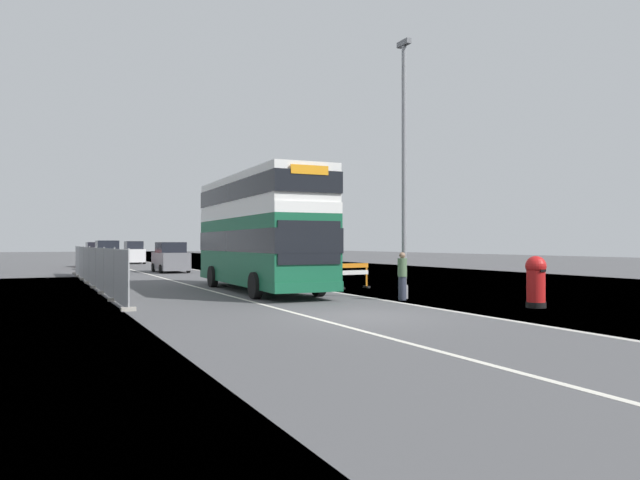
{
  "coord_description": "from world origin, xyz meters",
  "views": [
    {
      "loc": [
        -8.35,
        -14.53,
        2.07
      ],
      "look_at": [
        1.83,
        6.24,
        2.2
      ],
      "focal_mm": 33.05,
      "sensor_mm": 36.0,
      "label": 1
    }
  ],
  "objects_px": {
    "red_pillar_postbox": "(536,279)",
    "car_far_side": "(134,253)",
    "roadworks_barrier": "(354,273)",
    "car_oncoming_near": "(171,258)",
    "car_receding_mid": "(107,256)",
    "pedestrian_at_kerb": "(402,276)",
    "lamppost_foreground": "(404,176)",
    "car_receding_far": "(96,255)",
    "double_decker_bus": "(259,230)"
  },
  "relations": [
    {
      "from": "car_oncoming_near",
      "to": "car_receding_far",
      "type": "xyz_separation_m",
      "value": [
        -3.88,
        12.13,
        0.01
      ]
    },
    {
      "from": "car_oncoming_near",
      "to": "car_far_side",
      "type": "relative_size",
      "value": 1.09
    },
    {
      "from": "roadworks_barrier",
      "to": "car_receding_far",
      "type": "relative_size",
      "value": 0.38
    },
    {
      "from": "pedestrian_at_kerb",
      "to": "car_receding_far",
      "type": "bearing_deg",
      "value": 100.87
    },
    {
      "from": "car_receding_mid",
      "to": "car_receding_far",
      "type": "height_order",
      "value": "car_receding_mid"
    },
    {
      "from": "car_receding_mid",
      "to": "pedestrian_at_kerb",
      "type": "bearing_deg",
      "value": -77.48
    },
    {
      "from": "double_decker_bus",
      "to": "roadworks_barrier",
      "type": "xyz_separation_m",
      "value": [
        4.44,
        -0.47,
        -1.92
      ]
    },
    {
      "from": "red_pillar_postbox",
      "to": "car_receding_mid",
      "type": "xyz_separation_m",
      "value": [
        -9.3,
        34.67,
        0.16
      ]
    },
    {
      "from": "lamppost_foreground",
      "to": "car_oncoming_near",
      "type": "relative_size",
      "value": 2.17
    },
    {
      "from": "double_decker_bus",
      "to": "car_receding_mid",
      "type": "relative_size",
      "value": 2.89
    },
    {
      "from": "car_receding_far",
      "to": "lamppost_foreground",
      "type": "bearing_deg",
      "value": -78.3
    },
    {
      "from": "double_decker_bus",
      "to": "car_oncoming_near",
      "type": "height_order",
      "value": "double_decker_bus"
    },
    {
      "from": "roadworks_barrier",
      "to": "car_far_side",
      "type": "relative_size",
      "value": 0.38
    },
    {
      "from": "double_decker_bus",
      "to": "car_oncoming_near",
      "type": "relative_size",
      "value": 2.49
    },
    {
      "from": "double_decker_bus",
      "to": "car_receding_mid",
      "type": "bearing_deg",
      "value": 98.31
    },
    {
      "from": "lamppost_foreground",
      "to": "roadworks_barrier",
      "type": "bearing_deg",
      "value": 81.64
    },
    {
      "from": "double_decker_bus",
      "to": "pedestrian_at_kerb",
      "type": "distance_m",
      "value": 7.19
    },
    {
      "from": "lamppost_foreground",
      "to": "pedestrian_at_kerb",
      "type": "bearing_deg",
      "value": -129.9
    },
    {
      "from": "car_oncoming_near",
      "to": "car_far_side",
      "type": "xyz_separation_m",
      "value": [
        0.4,
        19.75,
        0.05
      ]
    },
    {
      "from": "lamppost_foreground",
      "to": "red_pillar_postbox",
      "type": "relative_size",
      "value": 5.82
    },
    {
      "from": "lamppost_foreground",
      "to": "car_far_side",
      "type": "distance_m",
      "value": 44.1
    },
    {
      "from": "double_decker_bus",
      "to": "car_receding_mid",
      "type": "height_order",
      "value": "double_decker_bus"
    },
    {
      "from": "red_pillar_postbox",
      "to": "car_receding_mid",
      "type": "distance_m",
      "value": 35.89
    },
    {
      "from": "car_receding_far",
      "to": "car_oncoming_near",
      "type": "bearing_deg",
      "value": -72.26
    },
    {
      "from": "lamppost_foreground",
      "to": "pedestrian_at_kerb",
      "type": "distance_m",
      "value": 3.79
    },
    {
      "from": "car_oncoming_near",
      "to": "car_far_side",
      "type": "bearing_deg",
      "value": 88.83
    },
    {
      "from": "lamppost_foreground",
      "to": "roadworks_barrier",
      "type": "distance_m",
      "value": 6.52
    },
    {
      "from": "car_oncoming_near",
      "to": "car_receding_far",
      "type": "bearing_deg",
      "value": 107.74
    },
    {
      "from": "double_decker_bus",
      "to": "red_pillar_postbox",
      "type": "distance_m",
      "value": 11.75
    },
    {
      "from": "car_far_side",
      "to": "double_decker_bus",
      "type": "bearing_deg",
      "value": -90.69
    },
    {
      "from": "red_pillar_postbox",
      "to": "car_far_side",
      "type": "height_order",
      "value": "car_far_side"
    },
    {
      "from": "double_decker_bus",
      "to": "car_oncoming_near",
      "type": "bearing_deg",
      "value": 89.82
    },
    {
      "from": "double_decker_bus",
      "to": "lamppost_foreground",
      "type": "bearing_deg",
      "value": -56.87
    },
    {
      "from": "double_decker_bus",
      "to": "roadworks_barrier",
      "type": "bearing_deg",
      "value": -6.04
    },
    {
      "from": "lamppost_foreground",
      "to": "car_receding_far",
      "type": "distance_m",
      "value": 37.17
    },
    {
      "from": "car_receding_mid",
      "to": "car_receding_far",
      "type": "xyz_separation_m",
      "value": [
        -0.24,
        6.04,
        -0.04
      ]
    },
    {
      "from": "roadworks_barrier",
      "to": "lamppost_foreground",
      "type": "bearing_deg",
      "value": -98.36
    },
    {
      "from": "lamppost_foreground",
      "to": "car_receding_far",
      "type": "height_order",
      "value": "lamppost_foreground"
    },
    {
      "from": "red_pillar_postbox",
      "to": "pedestrian_at_kerb",
      "type": "xyz_separation_m",
      "value": [
        -2.47,
        3.95,
        -0.04
      ]
    },
    {
      "from": "roadworks_barrier",
      "to": "car_far_side",
      "type": "height_order",
      "value": "car_far_side"
    },
    {
      "from": "roadworks_barrier",
      "to": "car_oncoming_near",
      "type": "relative_size",
      "value": 0.35
    },
    {
      "from": "roadworks_barrier",
      "to": "pedestrian_at_kerb",
      "type": "relative_size",
      "value": 0.89
    },
    {
      "from": "roadworks_barrier",
      "to": "car_oncoming_near",
      "type": "height_order",
      "value": "car_oncoming_near"
    },
    {
      "from": "lamppost_foreground",
      "to": "car_receding_far",
      "type": "bearing_deg",
      "value": 101.7
    },
    {
      "from": "car_oncoming_near",
      "to": "pedestrian_at_kerb",
      "type": "bearing_deg",
      "value": -82.64
    },
    {
      "from": "car_receding_far",
      "to": "pedestrian_at_kerb",
      "type": "bearing_deg",
      "value": -79.13
    },
    {
      "from": "car_receding_far",
      "to": "car_far_side",
      "type": "xyz_separation_m",
      "value": [
        4.28,
        7.62,
        0.04
      ]
    },
    {
      "from": "lamppost_foreground",
      "to": "roadworks_barrier",
      "type": "xyz_separation_m",
      "value": [
        0.76,
        5.17,
        -3.89
      ]
    },
    {
      "from": "red_pillar_postbox",
      "to": "roadworks_barrier",
      "type": "relative_size",
      "value": 1.08
    },
    {
      "from": "car_far_side",
      "to": "pedestrian_at_kerb",
      "type": "height_order",
      "value": "car_far_side"
    }
  ]
}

